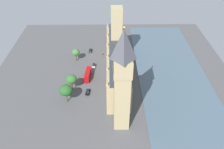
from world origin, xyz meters
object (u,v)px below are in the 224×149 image
plane_tree_kerbside (66,90)px  car_silver_by_river_gate (94,65)px  plane_tree_far_end (76,52)px  car_black_corner (88,92)px  pedestrian_leading (103,54)px  plane_tree_near_tower (72,79)px  street_lamp_midblock (72,78)px  street_lamp_opposite_hall (71,85)px  clock_tower (122,81)px  double_decker_bus_under_trees (88,74)px  parliament_building (117,59)px  car_dark_green_trailing (90,50)px

plane_tree_kerbside → car_silver_by_river_gate: bearing=-110.5°
car_silver_by_river_gate → plane_tree_far_end: plane_tree_far_end is taller
plane_tree_far_end → car_black_corner: bearing=106.1°
pedestrian_leading → plane_tree_near_tower: plane_tree_near_tower is taller
plane_tree_far_end → plane_tree_kerbside: bearing=89.2°
plane_tree_far_end → street_lamp_midblock: (-0.51, 24.43, -1.68)m
street_lamp_midblock → street_lamp_opposite_hall: (-0.01, 5.81, -0.41)m
pedestrian_leading → street_lamp_opposite_hall: street_lamp_opposite_hall is taller
clock_tower → car_black_corner: 36.47m
car_silver_by_river_gate → double_decker_bus_under_trees: 12.21m
street_lamp_opposite_hall → pedestrian_leading: bearing=-113.3°
parliament_building → plane_tree_far_end: 28.22m
plane_tree_near_tower → double_decker_bus_under_trees: bearing=-126.5°
car_black_corner → plane_tree_kerbside: size_ratio=0.48×
plane_tree_kerbside → plane_tree_far_end: plane_tree_kerbside is taller
clock_tower → car_silver_by_river_gate: (14.51, -47.17, -23.76)m
double_decker_bus_under_trees → pedestrian_leading: double_decker_bus_under_trees is taller
pedestrian_leading → plane_tree_kerbside: size_ratio=0.17×
plane_tree_near_tower → street_lamp_opposite_hall: size_ratio=1.65×
plane_tree_near_tower → plane_tree_far_end: (0.98, -29.09, -0.81)m
clock_tower → plane_tree_near_tower: (24.84, -25.16, -17.74)m
plane_tree_near_tower → plane_tree_far_end: plane_tree_near_tower is taller
plane_tree_kerbside → plane_tree_far_end: bearing=-90.8°
street_lamp_midblock → parliament_building: bearing=-154.3°
car_silver_by_river_gate → plane_tree_kerbside: plane_tree_kerbside is taller
car_silver_by_river_gate → plane_tree_near_tower: size_ratio=0.50×
plane_tree_kerbside → car_black_corner: bearing=-146.1°
pedestrian_leading → car_black_corner: bearing=-43.6°
car_dark_green_trailing → plane_tree_near_tower: 41.41m
clock_tower → street_lamp_opposite_hall: size_ratio=8.44×
car_black_corner → pedestrian_leading: car_black_corner is taller
parliament_building → plane_tree_far_end: (25.07, -12.59, -2.99)m
car_dark_green_trailing → car_silver_by_river_gate: (-3.22, 18.34, 0.00)m
street_lamp_midblock → car_silver_by_river_gate: bearing=-121.9°
clock_tower → double_decker_bus_under_trees: clock_tower is taller
parliament_building → clock_tower: clock_tower is taller
car_silver_by_river_gate → plane_tree_far_end: size_ratio=0.57×
double_decker_bus_under_trees → plane_tree_near_tower: size_ratio=1.14×
plane_tree_far_end → street_lamp_opposite_hall: size_ratio=1.45×
clock_tower → street_lamp_opposite_hall: clock_tower is taller
clock_tower → car_dark_green_trailing: bearing=-74.9°
parliament_building → car_black_corner: bearing=50.9°
double_decker_bus_under_trees → street_lamp_midblock: size_ratio=1.69×
plane_tree_kerbside → clock_tower: bearing=149.3°
clock_tower → street_lamp_midblock: 44.04m
plane_tree_kerbside → street_lamp_midblock: plane_tree_kerbside is taller
clock_tower → car_silver_by_river_gate: clock_tower is taller
car_black_corner → clock_tower: bearing=132.1°
car_dark_green_trailing → double_decker_bus_under_trees: size_ratio=0.44×
pedestrian_leading → plane_tree_near_tower: size_ratio=0.18×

